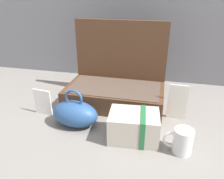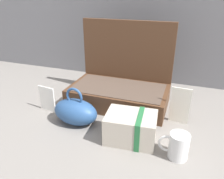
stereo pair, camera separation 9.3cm
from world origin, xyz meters
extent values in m
plane|color=slate|center=(0.00, 0.00, 0.00)|extent=(6.00, 6.00, 0.00)
cube|color=#4C301E|center=(-0.06, 0.16, 0.05)|extent=(0.50, 0.27, 0.10)
cube|color=#4C3D33|center=(-0.06, 0.16, 0.10)|extent=(0.46, 0.24, 0.00)
cube|color=#4C301E|center=(-0.06, 0.30, 0.21)|extent=(0.50, 0.02, 0.41)
ellipsoid|color=#284C7F|center=(-0.18, -0.07, 0.06)|extent=(0.22, 0.14, 0.11)
torus|color=#284C7F|center=(-0.18, -0.07, 0.13)|extent=(0.08, 0.02, 0.08)
cube|color=#B2A899|center=(0.08, -0.11, 0.06)|extent=(0.21, 0.16, 0.11)
cube|color=#236638|center=(0.11, -0.10, 0.06)|extent=(0.03, 0.15, 0.12)
cylinder|color=silver|center=(0.27, -0.15, 0.05)|extent=(0.07, 0.07, 0.10)
torus|color=silver|center=(0.23, -0.15, 0.05)|extent=(0.07, 0.01, 0.07)
cube|color=white|center=(-0.37, -0.02, 0.06)|extent=(0.09, 0.02, 0.13)
cube|color=silver|center=(0.25, 0.09, 0.09)|extent=(0.09, 0.01, 0.17)
camera|label=1|loc=(0.17, -0.84, 0.56)|focal=35.05mm
camera|label=2|loc=(0.25, -0.81, 0.56)|focal=35.05mm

